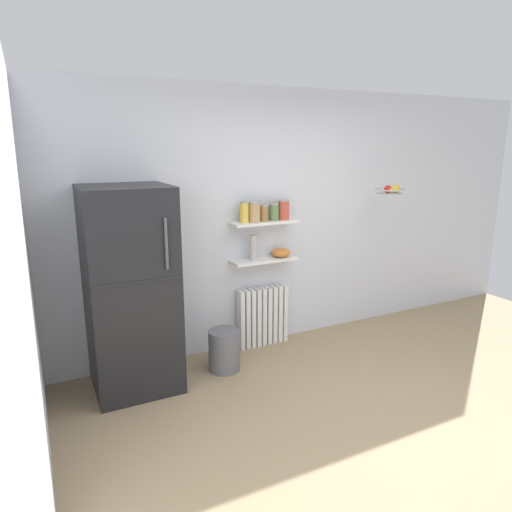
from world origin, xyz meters
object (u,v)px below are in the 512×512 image
(radiator, at_px, (263,316))
(storage_jar_4, at_px, (284,210))
(storage_jar_2, at_px, (264,213))
(hanging_fruit_basket, at_px, (391,190))
(refrigerator, at_px, (131,290))
(storage_jar_0, at_px, (244,212))
(trash_bin, at_px, (224,350))
(storage_jar_1, at_px, (254,212))
(vase, at_px, (253,248))
(shelf_bowl, at_px, (281,253))
(storage_jar_3, at_px, (274,212))

(radiator, bearing_deg, storage_jar_4, -7.84)
(storage_jar_2, height_order, hanging_fruit_basket, hanging_fruit_basket)
(refrigerator, relative_size, storage_jar_0, 8.29)
(refrigerator, xyz_separation_m, trash_bin, (0.79, -0.09, -0.67))
(refrigerator, bearing_deg, storage_jar_1, 10.31)
(storage_jar_2, height_order, vase, storage_jar_2)
(radiator, distance_m, hanging_fruit_basket, 1.89)
(refrigerator, distance_m, hanging_fruit_basket, 2.82)
(vase, bearing_deg, radiator, 13.58)
(hanging_fruit_basket, bearing_deg, storage_jar_1, 169.69)
(radiator, distance_m, storage_jar_1, 1.11)
(vase, relative_size, trash_bin, 0.66)
(storage_jar_1, bearing_deg, hanging_fruit_basket, -10.31)
(storage_jar_2, distance_m, shelf_bowl, 0.46)
(refrigerator, distance_m, trash_bin, 1.05)
(refrigerator, distance_m, shelf_bowl, 1.59)
(radiator, height_order, storage_jar_2, storage_jar_2)
(storage_jar_0, height_order, storage_jar_1, storage_jar_0)
(shelf_bowl, distance_m, hanging_fruit_basket, 1.34)
(shelf_bowl, bearing_deg, storage_jar_1, -180.00)
(radiator, xyz_separation_m, hanging_fruit_basket, (1.36, -0.30, 1.28))
(storage_jar_0, xyz_separation_m, storage_jar_1, (0.11, -0.00, -0.01))
(refrigerator, bearing_deg, storage_jar_0, 11.26)
(radiator, distance_m, storage_jar_0, 1.13)
(storage_jar_2, bearing_deg, hanging_fruit_basket, -11.12)
(refrigerator, relative_size, vase, 6.83)
(storage_jar_1, distance_m, storage_jar_3, 0.22)
(refrigerator, distance_m, radiator, 1.50)
(storage_jar_4, xyz_separation_m, vase, (-0.34, 0.00, -0.36))
(shelf_bowl, bearing_deg, storage_jar_4, -0.00)
(storage_jar_3, relative_size, storage_jar_4, 0.85)
(storage_jar_0, xyz_separation_m, storage_jar_3, (0.33, -0.00, -0.02))
(radiator, xyz_separation_m, shelf_bowl, (0.19, -0.03, 0.67))
(storage_jar_0, xyz_separation_m, vase, (0.09, -0.00, -0.36))
(refrigerator, xyz_separation_m, storage_jar_3, (1.48, 0.23, 0.53))
(storage_jar_0, relative_size, trash_bin, 0.54)
(storage_jar_0, distance_m, hanging_fruit_basket, 1.61)
(storage_jar_3, distance_m, hanging_fruit_basket, 1.29)
(storage_jar_3, relative_size, trash_bin, 0.45)
(radiator, relative_size, trash_bin, 1.59)
(radiator, relative_size, storage_jar_1, 3.17)
(storage_jar_4, bearing_deg, hanging_fruit_basket, -13.17)
(storage_jar_3, bearing_deg, vase, 180.00)
(storage_jar_0, relative_size, hanging_fruit_basket, 0.64)
(storage_jar_3, bearing_deg, storage_jar_4, -0.00)
(storage_jar_1, height_order, shelf_bowl, storage_jar_1)
(vase, relative_size, shelf_bowl, 1.30)
(storage_jar_0, height_order, hanging_fruit_basket, hanging_fruit_basket)
(storage_jar_1, bearing_deg, refrigerator, -169.69)
(storage_jar_1, height_order, hanging_fruit_basket, hanging_fruit_basket)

